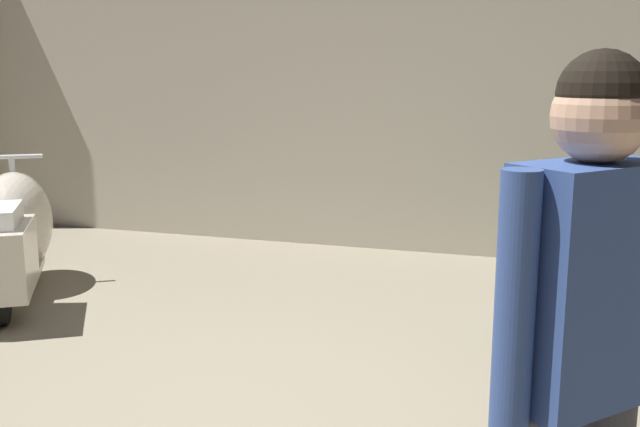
{
  "coord_description": "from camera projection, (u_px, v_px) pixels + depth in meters",
  "views": [
    {
      "loc": [
        1.41,
        -2.8,
        1.62
      ],
      "look_at": [
        -0.02,
        1.85,
        0.66
      ],
      "focal_mm": 41.21,
      "sensor_mm": 36.0,
      "label": 1
    }
  ],
  "objects": [
    {
      "name": "showroom_back_wall",
      "position": [
        368.0,
        61.0,
        6.49
      ],
      "size": [
        18.0,
        0.63,
        3.37
      ],
      "color": "#BCB29E",
      "rests_on": "ground"
    },
    {
      "name": "scooter_0",
      "position": [
        11.0,
        234.0,
        5.26
      ],
      "size": [
        1.25,
        1.62,
        0.99
      ],
      "rotation": [
        0.0,
        0.0,
        2.13
      ],
      "color": "black",
      "rests_on": "ground"
    },
    {
      "name": "scooter_1",
      "position": [
        626.0,
        260.0,
        4.54
      ],
      "size": [
        1.68,
        0.66,
        1.0
      ],
      "rotation": [
        0.0,
        0.0,
        -3.02
      ],
      "color": "black",
      "rests_on": "ground"
    },
    {
      "name": "visitor_1",
      "position": [
        583.0,
        345.0,
        1.78
      ],
      "size": [
        0.43,
        0.44,
        1.67
      ],
      "rotation": [
        0.0,
        0.0,
        2.4
      ],
      "color": "black",
      "rests_on": "ground"
    }
  ]
}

